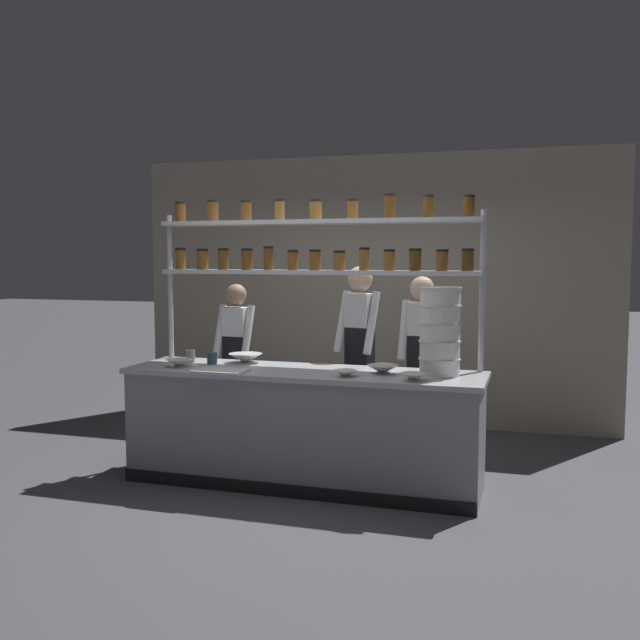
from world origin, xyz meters
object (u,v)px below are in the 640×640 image
Objects in this scene: spice_shelf_unit at (315,253)px; chef_center at (359,348)px; serving_cup_by_board at (212,358)px; prep_bowl_center_back at (414,377)px; serving_cup_front at (191,356)px; chef_right at (421,357)px; prep_bowl_near_left at (180,363)px; cutting_board at (221,371)px; prep_bowl_near_right at (345,373)px; prep_bowl_far_left at (383,370)px; prep_bowl_center_front at (246,358)px; chef_left at (237,356)px; container_stack at (440,331)px.

chef_center is at bearing 58.54° from spice_shelf_unit.
prep_bowl_center_back is at bearing -9.81° from serving_cup_by_board.
spice_shelf_unit is at bearing 12.34° from serving_cup_front.
chef_right is 15.34× the size of serving_cup_front.
cutting_board is at bearing -20.40° from prep_bowl_near_left.
prep_bowl_near_right is 1.67× the size of serving_cup_front.
prep_bowl_near_left is at bearing -83.58° from serving_cup_front.
chef_center reaches higher than prep_bowl_far_left.
prep_bowl_far_left reaches higher than cutting_board.
chef_left is at bearing 120.45° from prep_bowl_center_front.
prep_bowl_center_back is (1.94, -0.08, -0.00)m from prep_bowl_near_left.
prep_bowl_near_left is 1.42m from prep_bowl_near_right.
chef_center reaches higher than serving_cup_front.
prep_bowl_center_front is (-1.40, -0.60, 0.01)m from chef_right.
chef_left is 16.25× the size of serving_cup_by_board.
prep_bowl_far_left is at bearing -9.80° from prep_bowl_center_front.
serving_cup_by_board is (-0.26, 0.39, 0.04)m from cutting_board.
prep_bowl_center_back is at bearing -2.74° from prep_bowl_near_right.
prep_bowl_far_left is at bearing 5.33° from prep_bowl_near_left.
spice_shelf_unit reaches higher than serving_cup_by_board.
serving_cup_front reaches higher than prep_bowl_far_left.
cutting_board is 0.53m from prep_bowl_center_front.
serving_cup_front is at bearing -140.37° from chef_center.
chef_right is at bearing 96.16° from prep_bowl_center_back.
prep_bowl_far_left is (-0.17, -0.81, 0.00)m from chef_right.
container_stack reaches higher than prep_bowl_near_left.
container_stack is (0.26, -0.76, 0.31)m from chef_right.
prep_bowl_center_front is (-0.86, -0.55, -0.05)m from chef_center.
chef_right is 0.83m from prep_bowl_far_left.
spice_shelf_unit is 1.24m from serving_cup_by_board.
prep_bowl_near_left is 0.25m from serving_cup_front.
chef_left is (-0.92, 0.46, -0.96)m from spice_shelf_unit.
serving_cup_front is at bearing 96.42° from prep_bowl_near_left.
prep_bowl_center_front is at bearing 40.79° from prep_bowl_near_left.
prep_bowl_near_left is at bearing 159.60° from cutting_board.
cutting_board is 3.72× the size of serving_cup_front.
prep_bowl_far_left is at bearing -24.66° from chef_left.
cutting_board is 0.63m from serving_cup_front.
cutting_board is 0.47m from serving_cup_by_board.
chef_center is at bearing 52.22° from cutting_board.
chef_center reaches higher than chef_right.
chef_right reaches higher than prep_bowl_far_left.
prep_bowl_near_right is at bearing -12.72° from serving_cup_by_board.
prep_bowl_far_left is (0.24, 0.21, 0.01)m from prep_bowl_near_right.
chef_center is 1.19m from prep_bowl_center_back.
prep_bowl_center_back is at bearing -44.17° from chef_center.
spice_shelf_unit is 1.67× the size of chef_right.
cutting_board is at bearing -173.51° from prep_bowl_near_right.
serving_cup_by_board is (0.09, -0.71, 0.08)m from chef_left.
chef_left is 3.91× the size of cutting_board.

